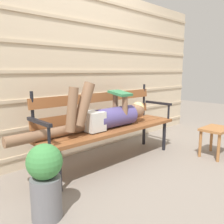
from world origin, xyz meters
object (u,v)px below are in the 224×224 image
Objects in this scene: park_bench at (108,122)px; footstool at (215,134)px; reclining_person at (106,116)px; potted_plant at (45,179)px.

park_bench is 4.61× the size of footstool.
reclining_person is at bearing -144.37° from park_bench.
park_bench is at bearing 143.14° from footstool.
reclining_person is 4.31× the size of footstool.
potted_plant reaches higher than footstool.
park_bench is 0.15m from reclining_person.
footstool is 0.70× the size of potted_plant.
potted_plant is (-1.08, -0.52, -0.17)m from park_bench.
reclining_person reaches higher than footstool.
reclining_person reaches higher than park_bench.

